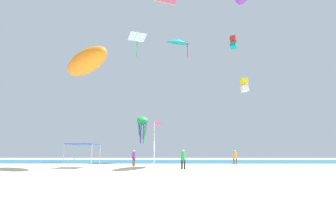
% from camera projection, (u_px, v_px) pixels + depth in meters
% --- Properties ---
extents(ground, '(110.00, 110.00, 0.10)m').
position_uv_depth(ground, '(153.00, 173.00, 19.92)').
color(ground, beige).
extents(ocean_strip, '(110.00, 19.89, 0.03)m').
position_uv_depth(ocean_strip, '(163.00, 161.00, 44.93)').
color(ocean_strip, '#1E6B93').
rests_on(ocean_strip, ground).
extents(canopy_tent, '(2.81, 2.93, 2.45)m').
position_uv_depth(canopy_tent, '(83.00, 145.00, 25.53)').
color(canopy_tent, '#B2B2B7').
rests_on(canopy_tent, ground).
extents(person_near_tent, '(0.45, 0.49, 1.87)m').
position_uv_depth(person_near_tent, '(134.00, 157.00, 28.43)').
color(person_near_tent, brown).
rests_on(person_near_tent, ground).
extents(person_leftmost, '(0.45, 0.45, 1.90)m').
position_uv_depth(person_leftmost, '(235.00, 156.00, 32.79)').
color(person_leftmost, brown).
rests_on(person_leftmost, ground).
extents(person_central, '(0.44, 0.44, 1.84)m').
position_uv_depth(person_central, '(183.00, 158.00, 23.29)').
color(person_central, black).
rests_on(person_central, ground).
extents(banner_flag, '(0.61, 0.06, 4.18)m').
position_uv_depth(banner_flag, '(155.00, 141.00, 20.58)').
color(banner_flag, silver).
rests_on(banner_flag, ground).
extents(kite_box_red, '(1.56, 1.64, 2.49)m').
position_uv_depth(kite_box_red, '(233.00, 42.00, 45.64)').
color(kite_box_red, red).
extents(kite_diamond_white, '(3.83, 3.83, 4.19)m').
position_uv_depth(kite_diamond_white, '(137.00, 38.00, 44.69)').
color(kite_diamond_white, white).
extents(kite_octopus_green, '(2.72, 2.72, 5.11)m').
position_uv_depth(kite_octopus_green, '(142.00, 122.00, 46.82)').
color(kite_octopus_green, green).
extents(kite_delta_teal, '(4.76, 4.77, 3.58)m').
position_uv_depth(kite_delta_teal, '(178.00, 41.00, 39.22)').
color(kite_delta_teal, teal).
extents(kite_box_yellow, '(0.96, 0.90, 1.79)m').
position_uv_depth(kite_box_yellow, '(244.00, 85.00, 32.01)').
color(kite_box_yellow, yellow).
extents(kite_inflatable_orange, '(7.52, 7.74, 3.26)m').
position_uv_depth(kite_inflatable_orange, '(86.00, 62.00, 25.11)').
color(kite_inflatable_orange, orange).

